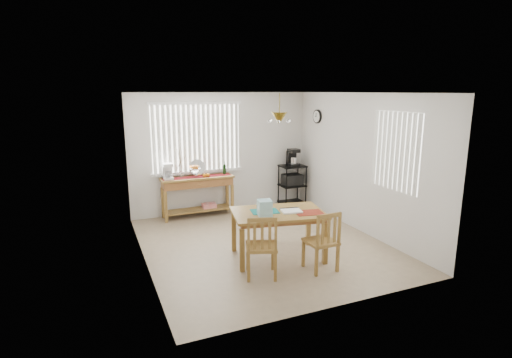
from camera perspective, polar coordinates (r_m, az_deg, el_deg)
name	(u,v)px	position (r m, az deg, el deg)	size (l,w,h in m)	color
ground	(263,244)	(7.10, 1.00, -9.31)	(4.00, 4.50, 0.01)	tan
room_shell	(263,148)	(6.67, 1.03, 4.39)	(4.20, 4.70, 2.70)	silver
sideboard	(198,187)	(8.53, -8.28, -1.10)	(1.53, 0.43, 0.86)	olive
sideboard_items	(185,171)	(8.41, -10.08, 1.10)	(1.45, 0.36, 0.66)	maroon
wire_cart	(292,181)	(9.32, 5.19, -0.33)	(0.56, 0.45, 0.95)	black
cart_items	(292,158)	(9.22, 5.23, 3.05)	(0.22, 0.27, 0.39)	black
dining_table	(278,217)	(6.35, 3.17, -5.44)	(1.58, 1.17, 0.76)	olive
table_items	(272,209)	(6.15, 2.23, -4.28)	(1.09, 0.71, 0.24)	#147170
chair_left	(261,247)	(5.75, 0.77, -9.65)	(0.56, 0.56, 0.95)	olive
chair_right	(322,241)	(6.04, 9.46, -8.80)	(0.44, 0.44, 0.93)	olive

